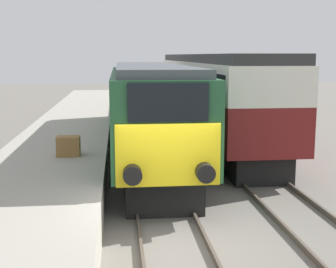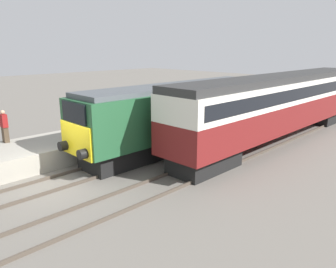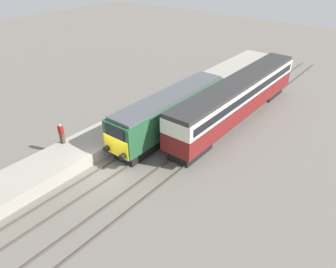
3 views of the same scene
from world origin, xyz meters
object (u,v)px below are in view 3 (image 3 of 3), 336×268
Objects in this scene: locomotive at (171,112)px; passenger_carriage at (238,96)px; luggage_crate at (126,122)px; person_on_platform at (61,134)px.

passenger_carriage reaches higher than locomotive.
passenger_carriage is at bearing 59.35° from locomotive.
locomotive is 19.44× the size of luggage_crate.
locomotive is 8.10× the size of person_on_platform.
passenger_carriage is at bearing 59.67° from person_on_platform.
person_on_platform is (-4.64, -8.00, -0.25)m from locomotive.
luggage_crate is (1.93, 5.16, -0.53)m from person_on_platform.
locomotive is at bearing 46.35° from luggage_crate.
luggage_crate is at bearing -125.45° from passenger_carriage.
person_on_platform is 5.54m from luggage_crate.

